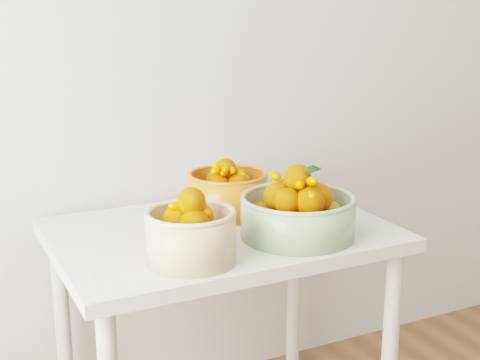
{
  "coord_description": "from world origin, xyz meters",
  "views": [
    {
      "loc": [
        -1.12,
        -0.15,
        1.41
      ],
      "look_at": [
        -0.3,
        1.52,
        0.92
      ],
      "focal_mm": 50.0,
      "sensor_mm": 36.0,
      "label": 1
    }
  ],
  "objects_px": {
    "bowl_green": "(298,212)",
    "bowl_orange": "(228,192)",
    "table": "(221,258)",
    "bowl_cream": "(191,234)"
  },
  "relations": [
    {
      "from": "table",
      "to": "bowl_green",
      "type": "height_order",
      "value": "bowl_green"
    },
    {
      "from": "bowl_cream",
      "to": "bowl_green",
      "type": "xyz_separation_m",
      "value": [
        0.36,
        0.05,
        -0.0
      ]
    },
    {
      "from": "bowl_cream",
      "to": "bowl_orange",
      "type": "distance_m",
      "value": 0.43
    },
    {
      "from": "bowl_green",
      "to": "bowl_orange",
      "type": "bearing_deg",
      "value": 107.9
    },
    {
      "from": "table",
      "to": "bowl_orange",
      "type": "relative_size",
      "value": 3.15
    },
    {
      "from": "table",
      "to": "bowl_orange",
      "type": "xyz_separation_m",
      "value": [
        0.08,
        0.12,
        0.17
      ]
    },
    {
      "from": "table",
      "to": "bowl_cream",
      "type": "height_order",
      "value": "bowl_cream"
    },
    {
      "from": "table",
      "to": "bowl_orange",
      "type": "height_order",
      "value": "bowl_orange"
    },
    {
      "from": "bowl_orange",
      "to": "bowl_cream",
      "type": "bearing_deg",
      "value": -128.3
    },
    {
      "from": "bowl_green",
      "to": "bowl_orange",
      "type": "relative_size",
      "value": 1.39
    }
  ]
}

